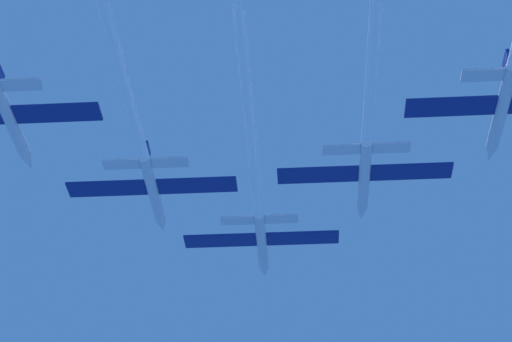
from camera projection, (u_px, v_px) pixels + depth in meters
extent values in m
cylinder|color=silver|center=(262.00, 242.00, 87.02)|extent=(1.07, 9.73, 1.07)
cone|color=silver|center=(265.00, 271.00, 91.72)|extent=(1.05, 2.14, 1.05)
ellipsoid|color=black|center=(263.00, 249.00, 88.99)|extent=(0.75, 1.95, 0.53)
cube|color=navy|center=(220.00, 241.00, 86.83)|extent=(7.39, 2.14, 0.23)
cube|color=navy|center=(303.00, 238.00, 86.43)|extent=(7.39, 2.14, 0.23)
cube|color=navy|center=(259.00, 210.00, 84.73)|extent=(0.28, 1.75, 1.56)
cube|color=silver|center=(237.00, 220.00, 83.88)|extent=(3.33, 1.28, 0.23)
cube|color=silver|center=(282.00, 219.00, 83.68)|extent=(3.33, 1.28, 0.23)
cylinder|color=white|center=(250.00, 126.00, 72.45)|extent=(0.96, 27.02, 0.96)
cylinder|color=silver|center=(153.00, 190.00, 78.98)|extent=(1.07, 9.73, 1.07)
cone|color=silver|center=(162.00, 225.00, 83.68)|extent=(1.05, 2.14, 1.05)
ellipsoid|color=black|center=(157.00, 199.00, 80.95)|extent=(0.75, 1.95, 0.53)
cube|color=navy|center=(107.00, 188.00, 78.79)|extent=(7.39, 2.14, 0.23)
cube|color=navy|center=(197.00, 185.00, 78.40)|extent=(7.39, 2.14, 0.23)
cube|color=navy|center=(147.00, 153.00, 76.70)|extent=(0.28, 1.75, 1.56)
cube|color=silver|center=(121.00, 164.00, 75.85)|extent=(3.33, 1.28, 0.23)
cube|color=silver|center=(170.00, 162.00, 75.64)|extent=(3.33, 1.28, 0.23)
cylinder|color=white|center=(110.00, 28.00, 62.76)|extent=(0.96, 31.20, 0.96)
cylinder|color=silver|center=(364.00, 176.00, 77.22)|extent=(1.07, 9.73, 1.07)
cone|color=silver|center=(362.00, 213.00, 81.92)|extent=(1.05, 2.14, 1.05)
ellipsoid|color=black|center=(363.00, 186.00, 79.19)|extent=(0.75, 1.95, 0.53)
cube|color=navy|center=(318.00, 175.00, 77.03)|extent=(7.39, 2.14, 0.23)
cube|color=navy|center=(411.00, 172.00, 76.64)|extent=(7.39, 2.14, 0.23)
cube|color=navy|center=(365.00, 138.00, 74.94)|extent=(0.28, 1.75, 1.56)
cube|color=silver|center=(341.00, 149.00, 74.09)|extent=(3.33, 1.28, 0.23)
cube|color=silver|center=(391.00, 147.00, 73.88)|extent=(3.33, 1.28, 0.23)
cylinder|color=silver|center=(10.00, 119.00, 71.85)|extent=(1.07, 9.73, 1.07)
cone|color=silver|center=(29.00, 162.00, 76.55)|extent=(1.05, 2.14, 1.05)
ellipsoid|color=black|center=(18.00, 131.00, 73.82)|extent=(0.75, 1.95, 0.53)
cube|color=navy|center=(57.00, 113.00, 71.27)|extent=(7.39, 2.14, 0.23)
cube|color=silver|center=(22.00, 85.00, 68.51)|extent=(3.33, 1.28, 0.23)
cylinder|color=silver|center=(502.00, 109.00, 69.26)|extent=(1.07, 9.73, 1.07)
cone|color=silver|center=(490.00, 154.00, 73.96)|extent=(1.05, 2.14, 1.05)
ellipsoid|color=black|center=(496.00, 121.00, 71.23)|extent=(0.75, 1.95, 0.53)
cube|color=navy|center=(450.00, 107.00, 69.07)|extent=(7.39, 2.14, 0.23)
cube|color=navy|center=(507.00, 64.00, 66.97)|extent=(0.28, 1.75, 1.56)
cube|color=silver|center=(482.00, 75.00, 66.12)|extent=(3.33, 1.28, 0.23)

